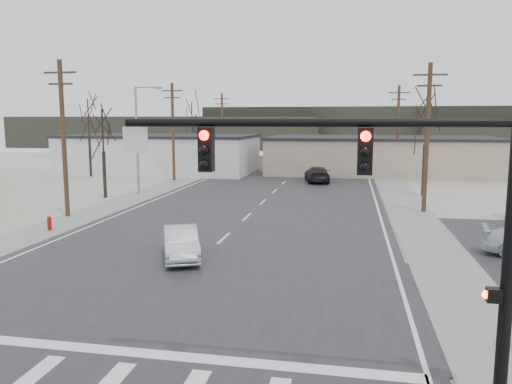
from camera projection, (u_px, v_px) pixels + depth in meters
ground at (171, 289)px, 18.67m from camera, size 140.00×140.00×0.00m
main_road at (250, 214)px, 33.25m from camera, size 18.00×110.00×0.05m
cross_road at (171, 288)px, 18.67m from camera, size 90.00×10.00×0.04m
sidewalk_left at (133, 198)px, 40.07m from camera, size 3.00×90.00×0.06m
sidewalk_right at (407, 207)px, 36.15m from camera, size 3.00×90.00×0.06m
traffic_signal_mast at (417, 196)px, 10.51m from camera, size 8.95×0.43×7.20m
fire_hydrant at (49, 223)px, 28.27m from camera, size 0.24×0.24×0.87m
building_left_far at (161, 153)px, 60.19m from camera, size 22.30×12.30×4.50m
building_right_far at (380, 155)px, 59.30m from camera, size 26.30×14.30×4.30m
upole_left_b at (63, 136)px, 31.71m from camera, size 2.20×0.30×10.00m
upole_left_c at (173, 130)px, 51.16m from camera, size 2.20×0.30×10.00m
upole_left_d at (222, 127)px, 70.61m from camera, size 2.20×0.30×10.00m
upole_right_a at (427, 136)px, 33.30m from camera, size 2.20×0.30×10.00m
upole_right_b at (398, 129)px, 54.69m from camera, size 2.20×0.30×10.00m
streetlight_main at (139, 134)px, 41.33m from camera, size 2.40×0.25×9.00m
tree_left_near at (103, 133)px, 39.77m from camera, size 3.30×3.30×7.35m
tree_right_mid at (426, 124)px, 40.79m from camera, size 3.74×3.74×8.33m
tree_left_far at (192, 120)px, 65.08m from camera, size 3.96×3.96×8.82m
tree_right_far at (417, 125)px, 65.66m from camera, size 3.52×3.52×7.84m
tree_left_mid at (88, 120)px, 54.89m from camera, size 3.96×3.96×8.82m
hill_left at (167, 132)px, 114.08m from camera, size 70.00×18.00×7.00m
hill_center at (391, 128)px, 108.60m from camera, size 80.00×18.00×9.00m
sedan_crossing at (181, 243)px, 22.58m from camera, size 2.98×4.51×1.40m
car_far_a at (317, 174)px, 50.34m from camera, size 3.10×5.65×1.55m
car_far_b at (248, 162)px, 66.61m from camera, size 2.35×4.25×1.37m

